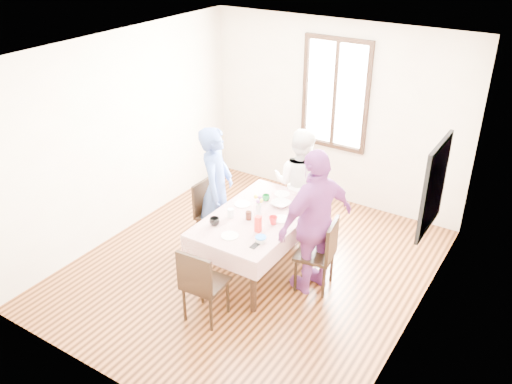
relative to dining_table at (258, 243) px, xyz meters
The scene contains 31 objects.
ground 0.39m from the dining_table, 161.57° to the right, with size 4.50×4.50×0.00m, color black.
back_wall 2.43m from the dining_table, 92.15° to the left, with size 4.00×4.00×0.00m, color beige.
right_wall 2.15m from the dining_table, ahead, with size 4.50×4.50×0.00m, color beige.
window_frame 2.55m from the dining_table, 92.17° to the left, with size 1.02×0.06×1.62m, color black.
window_pane 2.55m from the dining_table, 92.16° to the left, with size 0.90×0.02×1.50m, color white.
art_poster 2.25m from the dining_table, ahead, with size 0.04×0.76×0.96m, color red.
dining_table is the anchor object (origin of this frame).
tablecloth 0.38m from the dining_table, ahead, with size 1.01×1.66×0.01m, color #580B10.
chair_left 0.76m from the dining_table, 168.98° to the left, with size 0.42×0.42×0.91m, color black.
chair_right 0.75m from the dining_table, ahead, with size 0.42×0.42×0.91m, color black.
chair_far 1.07m from the dining_table, 90.00° to the left, with size 0.42×0.42×0.91m, color black.
chair_near 1.07m from the dining_table, 90.00° to the right, with size 0.42×0.42×0.91m, color black.
person_left 0.87m from the dining_table, 168.68° to the left, with size 0.61×0.40×1.69m, color #3A5294.
person_far 1.11m from the dining_table, 90.00° to the left, with size 0.74×0.58×1.52m, color white.
person_right 0.88m from the dining_table, ahead, with size 1.03×0.43×1.76m, color #7F367F.
mug_black 0.70m from the dining_table, 124.18° to the right, with size 0.12×0.12×0.09m, color black.
mug_flag 0.50m from the dining_table, 15.88° to the right, with size 0.10×0.10×0.10m, color red.
mug_green 0.58m from the dining_table, 107.81° to the left, with size 0.10×0.10×0.08m, color #0C7226.
serving_bowl 0.55m from the dining_table, 72.51° to the left, with size 0.23×0.23×0.06m, color white.
juice_carton 0.60m from the dining_table, 58.14° to the right, with size 0.06×0.06×0.20m, color red.
butter_tub 0.71m from the dining_table, 55.03° to the right, with size 0.11×0.11×0.05m, color white.
jam_jar 0.46m from the dining_table, 109.91° to the right, with size 0.07×0.07×0.10m, color black.
drinking_glass 0.55m from the dining_table, 140.90° to the right, with size 0.08×0.08×0.11m, color silver.
smartphone 0.76m from the dining_table, 60.99° to the right, with size 0.07×0.13×0.01m, color black.
flower_vase 0.45m from the dining_table, 115.36° to the left, with size 0.07×0.07×0.13m, color silver.
plate_left 0.51m from the dining_table, 158.17° to the left, with size 0.20×0.20×0.01m, color white.
plate_right 0.48m from the dining_table, 13.68° to the left, with size 0.20×0.20×0.01m, color white.
plate_far 0.73m from the dining_table, 92.63° to the left, with size 0.20×0.20×0.01m, color white.
plate_near 0.68m from the dining_table, 92.54° to the right, with size 0.20×0.20×0.01m, color white.
butter_lid 0.72m from the dining_table, 55.03° to the right, with size 0.12×0.12×0.01m, color blue.
flower_bunch 0.57m from the dining_table, 115.36° to the left, with size 0.09×0.09×0.10m, color yellow, non-canonical shape.
Camera 1 is at (3.02, -4.66, 3.99)m, focal length 37.79 mm.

